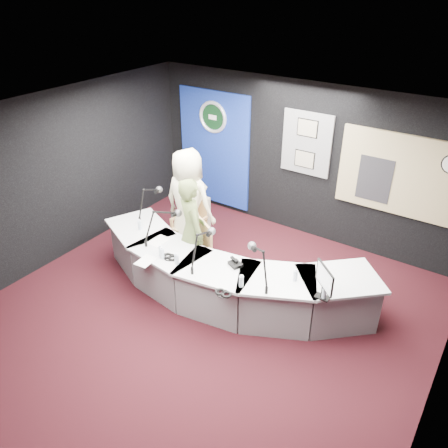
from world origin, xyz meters
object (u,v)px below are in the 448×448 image
Objects in this scene: broadcast_desk at (223,276)px; person_man at (188,202)px; armchair_left at (189,224)px; armchair_right at (193,255)px; person_woman at (192,231)px.

person_man is at bearing 148.18° from broadcast_desk.
armchair_left is 0.42m from person_man.
person_woman reaches higher than armchair_right.
armchair_left is at bearing 148.18° from broadcast_desk.
armchair_right is 0.50× the size of person_woman.
armchair_right is at bearing 169.32° from broadcast_desk.
armchair_right is at bearing 128.24° from person_man.
armchair_left is at bearing 180.00° from person_man.
person_woman is (-0.66, 0.12, 0.50)m from broadcast_desk.
person_woman is at bearing 0.00° from armchair_right.
armchair_left is at bearing -15.63° from person_woman.
armchair_right is at bearing -50.46° from armchair_left.
armchair_right is (-0.66, 0.12, 0.06)m from broadcast_desk.
armchair_left is at bearing 161.05° from armchair_right.
person_woman reaches higher than armchair_left.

